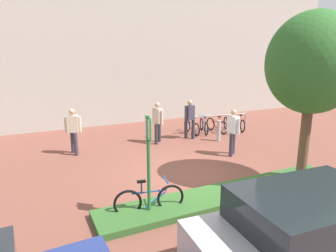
% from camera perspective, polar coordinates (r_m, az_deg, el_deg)
% --- Properties ---
extents(ground_plane, '(60.00, 60.00, 0.00)m').
position_cam_1_polar(ground_plane, '(9.43, 4.48, -9.35)').
color(ground_plane, brown).
extents(building_facade, '(28.00, 1.20, 10.00)m').
position_cam_1_polar(building_facade, '(16.49, -10.34, 18.02)').
color(building_facade, '#B2ADA3').
rests_on(building_facade, ground).
extents(planter_strip, '(7.00, 1.10, 0.16)m').
position_cam_1_polar(planter_strip, '(8.24, 11.36, -12.53)').
color(planter_strip, '#336028').
rests_on(planter_strip, ground).
extents(tree_sidewalk, '(2.49, 2.49, 4.79)m').
position_cam_1_polar(tree_sidewalk, '(9.08, 25.75, 10.54)').
color(tree_sidewalk, brown).
rests_on(tree_sidewalk, ground).
extents(parking_sign_post, '(0.08, 0.36, 2.38)m').
position_cam_1_polar(parking_sign_post, '(6.66, -3.72, -4.96)').
color(parking_sign_post, '#2D7238').
rests_on(parking_sign_post, ground).
extents(bike_at_sign, '(1.67, 0.44, 0.86)m').
position_cam_1_polar(bike_at_sign, '(7.24, -3.50, -13.75)').
color(bike_at_sign, black).
rests_on(bike_at_sign, ground).
extents(bike_rack_cluster, '(3.18, 1.85, 0.83)m').
position_cam_1_polar(bike_rack_cluster, '(14.60, 9.14, 0.27)').
color(bike_rack_cluster, '#99999E').
rests_on(bike_rack_cluster, ground).
extents(bollard_steel, '(0.16, 0.16, 0.90)m').
position_cam_1_polar(bollard_steel, '(13.04, 9.59, -0.89)').
color(bollard_steel, '#ADADB2').
rests_on(bollard_steel, ground).
extents(person_shirt_blue, '(0.40, 0.58, 1.72)m').
position_cam_1_polar(person_shirt_blue, '(12.46, -1.97, 1.14)').
color(person_shirt_blue, '#2D2D38').
rests_on(person_shirt_blue, ground).
extents(person_suited_navy, '(0.59, 0.35, 1.72)m').
position_cam_1_polar(person_suited_navy, '(13.15, 4.13, 1.77)').
color(person_suited_navy, '#2D2D38').
rests_on(person_suited_navy, ground).
extents(person_casual_tan, '(0.58, 0.51, 1.72)m').
position_cam_1_polar(person_casual_tan, '(11.60, -17.53, -0.44)').
color(person_casual_tan, '#383342').
rests_on(person_casual_tan, ground).
extents(person_shirt_white, '(0.41, 0.60, 1.72)m').
position_cam_1_polar(person_shirt_white, '(11.20, 12.20, -0.60)').
color(person_shirt_white, '#383342').
rests_on(person_shirt_white, ground).
extents(car_silver_sedan, '(4.40, 2.23, 1.54)m').
position_cam_1_polar(car_silver_sedan, '(5.83, 26.04, -17.91)').
color(car_silver_sedan, '#B7B7BC').
rests_on(car_silver_sedan, ground).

